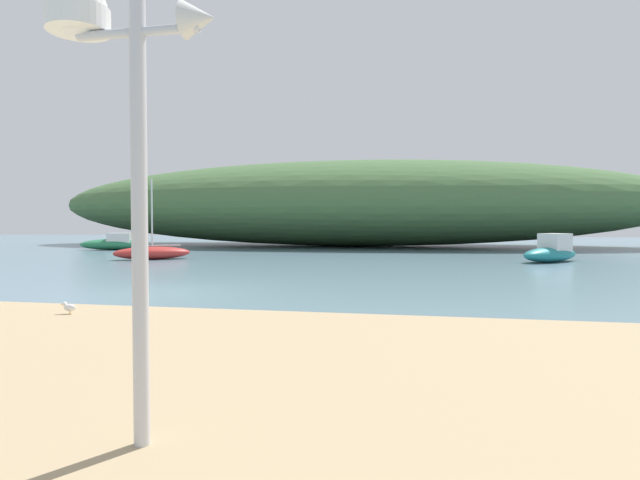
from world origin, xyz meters
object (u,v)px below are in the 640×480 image
(motorboat_by_sandbar, at_px, (551,252))
(mast_structure, at_px, (106,68))
(seagull_near_waterline, at_px, (69,307))
(sailboat_mid_channel, at_px, (152,253))
(motorboat_outer_mooring, at_px, (114,243))

(motorboat_by_sandbar, bearing_deg, mast_structure, -110.54)
(mast_structure, bearing_deg, seagull_near_waterline, 129.87)
(mast_structure, xyz_separation_m, sailboat_mid_channel, (-11.22, 20.65, -2.68))
(mast_structure, relative_size, motorboat_outer_mooring, 0.75)
(mast_structure, relative_size, sailboat_mid_channel, 0.84)
(mast_structure, height_order, motorboat_outer_mooring, mast_structure)
(mast_structure, height_order, seagull_near_waterline, mast_structure)
(motorboat_outer_mooring, relative_size, seagull_near_waterline, 14.99)
(motorboat_outer_mooring, distance_m, seagull_near_waterline, 28.05)
(motorboat_by_sandbar, distance_m, seagull_near_waterline, 21.86)
(sailboat_mid_channel, bearing_deg, motorboat_outer_mooring, 132.44)
(motorboat_by_sandbar, xyz_separation_m, seagull_near_waterline, (-12.55, -17.90, -0.18))
(motorboat_by_sandbar, relative_size, seagull_near_waterline, 12.02)
(motorboat_outer_mooring, relative_size, sailboat_mid_channel, 1.12)
(sailboat_mid_channel, distance_m, motorboat_by_sandbar, 19.84)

